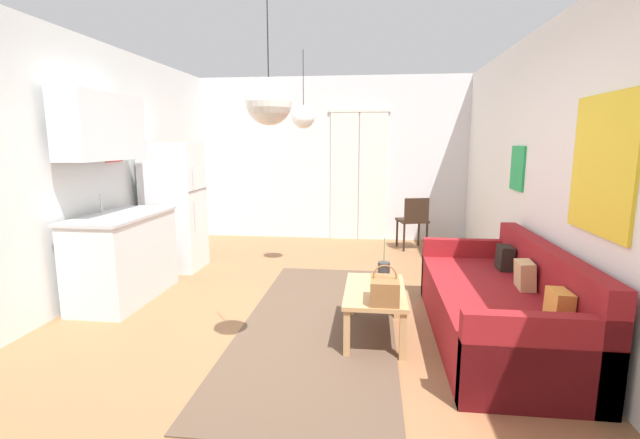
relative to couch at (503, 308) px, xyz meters
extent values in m
cube|color=#8E603D|center=(-1.80, -0.05, -0.32)|extent=(5.09, 8.40, 0.10)
cube|color=silver|center=(-1.80, 3.90, 1.08)|extent=(4.69, 0.10, 2.71)
cube|color=white|center=(-1.58, 3.83, 0.79)|extent=(0.46, 0.02, 2.13)
cube|color=white|center=(-1.10, 3.83, 0.79)|extent=(0.46, 0.02, 2.13)
cube|color=white|center=(-1.34, 3.83, 1.88)|extent=(1.02, 0.03, 0.06)
cube|color=white|center=(0.49, -0.05, 1.08)|extent=(0.10, 8.00, 2.71)
cube|color=yellow|center=(0.43, -0.47, 1.21)|extent=(0.02, 0.84, 0.94)
cube|color=green|center=(0.43, 1.29, 1.09)|extent=(0.02, 0.41, 0.47)
cube|color=silver|center=(-4.10, -0.05, 1.08)|extent=(0.10, 8.00, 2.71)
cube|color=red|center=(-4.04, 1.13, 1.34)|extent=(0.02, 0.32, 0.40)
cube|color=brown|center=(-1.56, 0.17, -0.27)|extent=(1.35, 3.41, 0.01)
cube|color=maroon|center=(-0.08, 0.00, -0.05)|extent=(0.94, 2.20, 0.44)
cube|color=maroon|center=(0.31, 0.00, 0.13)|extent=(0.15, 2.20, 0.81)
cube|color=maroon|center=(-0.08, -1.04, 0.04)|extent=(0.94, 0.11, 0.63)
cube|color=maroon|center=(-0.08, 1.04, 0.04)|extent=(0.94, 0.11, 0.63)
cube|color=gold|center=(0.16, -0.65, 0.28)|extent=(0.13, 0.21, 0.21)
cube|color=tan|center=(0.16, 0.03, 0.29)|extent=(0.15, 0.24, 0.24)
cube|color=black|center=(0.16, 0.60, 0.28)|extent=(0.13, 0.23, 0.23)
cube|color=tan|center=(-1.06, -0.04, 0.12)|extent=(0.50, 0.91, 0.04)
cube|color=tan|center=(-1.28, -0.46, -0.08)|extent=(0.05, 0.05, 0.38)
cube|color=tan|center=(-0.85, -0.46, -0.08)|extent=(0.05, 0.05, 0.38)
cube|color=tan|center=(-1.28, 0.38, -0.08)|extent=(0.05, 0.05, 0.38)
cube|color=tan|center=(-0.85, 0.38, -0.08)|extent=(0.05, 0.05, 0.38)
cylinder|color=#2D2D33|center=(-0.99, 0.19, 0.23)|extent=(0.11, 0.11, 0.17)
cylinder|color=#477F42|center=(-0.99, 0.19, 0.42)|extent=(0.01, 0.01, 0.22)
cube|color=brown|center=(-0.99, -0.34, 0.23)|extent=(0.22, 0.29, 0.19)
torus|color=brown|center=(-0.99, -0.34, 0.35)|extent=(0.18, 0.01, 0.18)
cube|color=white|center=(-3.64, 1.75, 0.55)|extent=(0.65, 0.61, 1.64)
cube|color=#4C4C51|center=(-3.31, 1.75, 0.77)|extent=(0.01, 0.59, 0.01)
cylinder|color=#B7BABF|center=(-3.29, 1.58, 0.96)|extent=(0.02, 0.02, 0.23)
cylinder|color=#B7BABF|center=(-3.29, 1.58, 0.47)|extent=(0.02, 0.02, 0.36)
cube|color=silver|center=(-3.68, 0.58, 0.17)|extent=(0.58, 1.25, 0.88)
cube|color=#B7BABF|center=(-3.68, 0.58, 0.62)|extent=(0.61, 1.28, 0.03)
cube|color=#999BA0|center=(-3.68, 0.62, 0.57)|extent=(0.36, 0.40, 0.10)
cylinder|color=#B7BABF|center=(-3.91, 0.62, 0.73)|extent=(0.02, 0.02, 0.20)
cube|color=silver|center=(-3.81, 0.58, 1.51)|extent=(0.32, 1.13, 0.66)
cylinder|color=black|center=(-0.35, 3.45, -0.06)|extent=(0.03, 0.03, 0.43)
cylinder|color=black|center=(-0.70, 3.36, -0.06)|extent=(0.03, 0.03, 0.43)
cylinder|color=black|center=(-0.26, 3.12, -0.06)|extent=(0.03, 0.03, 0.43)
cylinder|color=black|center=(-0.61, 3.03, -0.06)|extent=(0.03, 0.03, 0.43)
cube|color=black|center=(-0.48, 3.24, 0.17)|extent=(0.51, 0.50, 0.04)
cube|color=black|center=(-0.44, 3.06, 0.36)|extent=(0.37, 0.13, 0.36)
cylinder|color=black|center=(-1.77, -0.82, 2.10)|extent=(0.01, 0.01, 0.67)
sphere|color=white|center=(-1.77, -0.82, 1.62)|extent=(0.30, 0.30, 0.30)
cylinder|color=black|center=(-1.94, 1.75, 2.12)|extent=(0.01, 0.01, 0.63)
sphere|color=white|center=(-1.94, 1.75, 1.66)|extent=(0.28, 0.28, 0.28)
camera|label=1|loc=(-1.10, -3.68, 1.36)|focal=25.03mm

